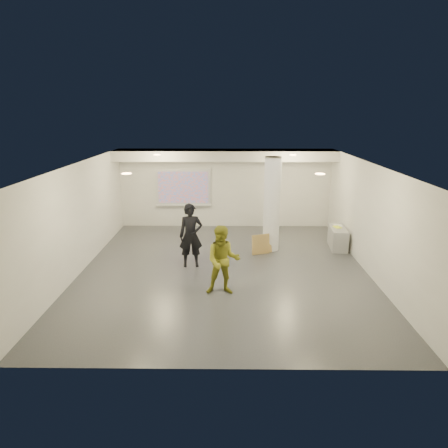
{
  "coord_description": "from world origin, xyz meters",
  "views": [
    {
      "loc": [
        0.12,
        -10.52,
        4.36
      ],
      "look_at": [
        0.0,
        0.4,
        1.25
      ],
      "focal_mm": 32.0,
      "sensor_mm": 36.0,
      "label": 1
    }
  ],
  "objects_px": {
    "column": "(272,204)",
    "man": "(223,260)",
    "projection_screen": "(183,188)",
    "credenza": "(338,238)",
    "woman": "(191,236)"
  },
  "relations": [
    {
      "from": "credenza",
      "to": "man",
      "type": "distance_m",
      "value": 5.1
    },
    {
      "from": "column",
      "to": "man",
      "type": "bearing_deg",
      "value": -114.65
    },
    {
      "from": "projection_screen",
      "to": "man",
      "type": "relative_size",
      "value": 1.21
    },
    {
      "from": "woman",
      "to": "man",
      "type": "xyz_separation_m",
      "value": [
        0.94,
        -1.8,
        -0.06
      ]
    },
    {
      "from": "projection_screen",
      "to": "credenza",
      "type": "height_order",
      "value": "projection_screen"
    },
    {
      "from": "credenza",
      "to": "man",
      "type": "xyz_separation_m",
      "value": [
        -3.72,
        -3.44,
        0.52
      ]
    },
    {
      "from": "column",
      "to": "woman",
      "type": "height_order",
      "value": "column"
    },
    {
      "from": "man",
      "to": "projection_screen",
      "type": "bearing_deg",
      "value": 103.95
    },
    {
      "from": "column",
      "to": "man",
      "type": "relative_size",
      "value": 1.73
    },
    {
      "from": "credenza",
      "to": "projection_screen",
      "type": "bearing_deg",
      "value": 160.16
    },
    {
      "from": "woman",
      "to": "man",
      "type": "height_order",
      "value": "woman"
    },
    {
      "from": "projection_screen",
      "to": "woman",
      "type": "xyz_separation_m",
      "value": [
        0.65,
        -4.12,
        -0.61
      ]
    },
    {
      "from": "woman",
      "to": "man",
      "type": "relative_size",
      "value": 1.06
    },
    {
      "from": "column",
      "to": "woman",
      "type": "bearing_deg",
      "value": -149.01
    },
    {
      "from": "man",
      "to": "credenza",
      "type": "bearing_deg",
      "value": 41.63
    }
  ]
}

